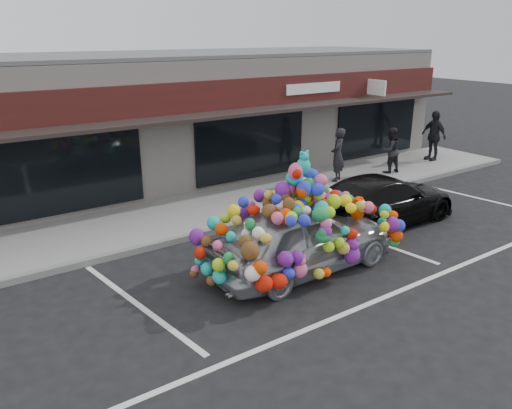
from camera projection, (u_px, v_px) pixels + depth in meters
ground at (277, 267)px, 11.16m from camera, size 90.00×90.00×0.00m
shop_building at (130, 119)px, 17.03m from camera, size 24.00×7.20×4.31m
sidewalk at (193, 213)px, 14.25m from camera, size 26.00×3.00×0.15m
kerb at (220, 229)px, 13.08m from camera, size 26.00×0.18×0.16m
parking_stripe_left at (138, 305)px, 9.60m from camera, size 0.73×4.37×0.01m
parking_stripe_mid at (360, 236)px, 12.82m from camera, size 0.73×4.37×0.01m
parking_stripe_right at (482, 199)px, 15.71m from camera, size 0.73×4.37×0.01m
lane_line at (419, 283)px, 10.44m from camera, size 14.00×0.12×0.01m
toy_car at (302, 231)px, 10.75m from camera, size 3.17×4.68×2.72m
black_sedan at (382, 200)px, 13.47m from camera, size 2.01×4.72×1.36m
pedestrian_a at (338, 155)px, 16.83m from camera, size 0.79×0.73×1.81m
pedestrian_b at (390, 150)px, 17.89m from camera, size 0.87×0.72×1.64m
pedestrian_c at (433, 136)px, 19.63m from camera, size 1.18×0.57×1.95m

